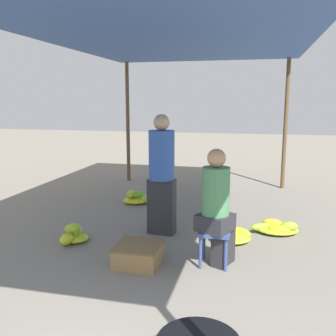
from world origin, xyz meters
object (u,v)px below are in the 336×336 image
banana_pile_left_0 (73,234)px  crate_near (138,254)px  shopper_walking_mid (162,173)px  stool (215,237)px  vendor_seated (217,206)px  banana_pile_right_0 (276,228)px  banana_pile_right_1 (231,235)px  banana_pile_left_1 (138,198)px

banana_pile_left_0 → crate_near: bearing=-23.9°
banana_pile_left_0 → shopper_walking_mid: size_ratio=0.33×
stool → vendor_seated: 0.35m
banana_pile_right_0 → banana_pile_right_1: (-0.58, -0.44, 0.00)m
banana_pile_left_1 → banana_pile_right_1: bearing=-39.5°
banana_pile_right_1 → banana_pile_right_0: bearing=37.3°
banana_pile_left_1 → banana_pile_right_1: banana_pile_left_1 is taller
banana_pile_left_0 → crate_near: banana_pile_left_0 is taller
banana_pile_left_0 → banana_pile_right_1: 2.06m
stool → shopper_walking_mid: bearing=134.0°
stool → banana_pile_right_0: size_ratio=0.61×
shopper_walking_mid → crate_near: bearing=-90.4°
vendor_seated → shopper_walking_mid: (-0.84, 0.84, 0.17)m
banana_pile_left_0 → crate_near: 1.13m
stool → shopper_walking_mid: 1.29m
banana_pile_left_1 → banana_pile_right_0: banana_pile_left_1 is taller
banana_pile_left_1 → banana_pile_right_0: bearing=-23.2°
stool → banana_pile_right_1: stool is taller
vendor_seated → banana_pile_right_1: 0.99m
banana_pile_left_1 → shopper_walking_mid: size_ratio=0.32×
stool → shopper_walking_mid: size_ratio=0.25×
vendor_seated → banana_pile_left_1: bearing=126.4°
stool → banana_pile_left_1: size_ratio=0.77×
banana_pile_right_0 → banana_pile_right_1: 0.73m
stool → crate_near: bearing=-167.4°
banana_pile_right_0 → banana_pile_right_1: bearing=-142.7°
banana_pile_left_1 → banana_pile_right_1: 2.27m
banana_pile_left_0 → banana_pile_left_1: 1.97m
banana_pile_right_0 → crate_near: (-1.54, -1.41, 0.05)m
banana_pile_left_1 → shopper_walking_mid: 1.77m
crate_near → shopper_walking_mid: 1.27m
vendor_seated → banana_pile_right_1: vendor_seated is taller
stool → banana_pile_left_1: bearing=126.0°
banana_pile_right_0 → vendor_seated: bearing=-119.9°
banana_pile_right_0 → shopper_walking_mid: shopper_walking_mid is taller
stool → banana_pile_left_0: bearing=171.6°
stool → banana_pile_right_0: bearing=59.6°
banana_pile_right_1 → crate_near: (-0.96, -0.97, 0.05)m
banana_pile_left_0 → banana_pile_left_1: banana_pile_left_0 is taller
vendor_seated → banana_pile_left_0: (-1.87, 0.27, -0.58)m
stool → banana_pile_left_0: stool is taller
banana_pile_left_1 → crate_near: bearing=-71.9°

